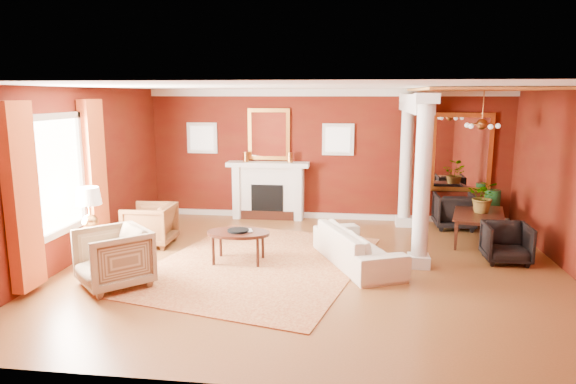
# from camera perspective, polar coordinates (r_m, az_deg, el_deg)

# --- Properties ---
(ground) EXTENTS (8.00, 8.00, 0.00)m
(ground) POSITION_cam_1_polar(r_m,az_deg,el_deg) (8.43, 2.85, -8.47)
(ground) COLOR brown
(ground) RESTS_ON ground
(room_shell) EXTENTS (8.04, 7.04, 2.92)m
(room_shell) POSITION_cam_1_polar(r_m,az_deg,el_deg) (8.00, 2.98, 5.31)
(room_shell) COLOR #571C0C
(room_shell) RESTS_ON ground
(fireplace) EXTENTS (1.85, 0.42, 1.29)m
(fireplace) POSITION_cam_1_polar(r_m,az_deg,el_deg) (11.61, -2.21, 0.19)
(fireplace) COLOR silver
(fireplace) RESTS_ON ground
(overmantel_mirror) EXTENTS (0.95, 0.07, 1.15)m
(overmantel_mirror) POSITION_cam_1_polar(r_m,az_deg,el_deg) (11.58, -2.14, 6.43)
(overmantel_mirror) COLOR gold
(overmantel_mirror) RESTS_ON fireplace
(flank_window_left) EXTENTS (0.70, 0.07, 0.70)m
(flank_window_left) POSITION_cam_1_polar(r_m,az_deg,el_deg) (11.96, -9.51, 5.94)
(flank_window_left) COLOR silver
(flank_window_left) RESTS_ON room_shell
(flank_window_right) EXTENTS (0.70, 0.07, 0.70)m
(flank_window_right) POSITION_cam_1_polar(r_m,az_deg,el_deg) (11.45, 5.58, 5.83)
(flank_window_right) COLOR silver
(flank_window_right) RESTS_ON room_shell
(left_window) EXTENTS (0.21, 2.55, 2.60)m
(left_window) POSITION_cam_1_polar(r_m,az_deg,el_deg) (8.72, -23.86, 0.92)
(left_window) COLOR white
(left_window) RESTS_ON room_shell
(column_front) EXTENTS (0.36, 0.36, 2.80)m
(column_front) POSITION_cam_1_polar(r_m,az_deg,el_deg) (8.42, 14.72, 1.19)
(column_front) COLOR silver
(column_front) RESTS_ON ground
(column_back) EXTENTS (0.36, 0.36, 2.80)m
(column_back) POSITION_cam_1_polar(r_m,az_deg,el_deg) (11.07, 13.00, 3.50)
(column_back) COLOR silver
(column_back) RESTS_ON ground
(header_beam) EXTENTS (0.30, 3.20, 0.32)m
(header_beam) POSITION_cam_1_polar(r_m,az_deg,el_deg) (9.90, 13.90, 9.56)
(header_beam) COLOR silver
(header_beam) RESTS_ON column_front
(amber_ceiling) EXTENTS (2.30, 3.40, 0.04)m
(amber_ceiling) POSITION_cam_1_polar(r_m,az_deg,el_deg) (9.94, 20.77, 10.63)
(amber_ceiling) COLOR #D68C3F
(amber_ceiling) RESTS_ON room_shell
(dining_mirror) EXTENTS (1.30, 0.07, 1.70)m
(dining_mirror) POSITION_cam_1_polar(r_m,az_deg,el_deg) (11.68, 18.70, 4.18)
(dining_mirror) COLOR gold
(dining_mirror) RESTS_ON room_shell
(chandelier) EXTENTS (0.60, 0.62, 0.75)m
(chandelier) POSITION_cam_1_polar(r_m,az_deg,el_deg) (10.02, 20.75, 7.06)
(chandelier) COLOR #B57939
(chandelier) RESTS_ON room_shell
(crown_trim) EXTENTS (8.00, 0.08, 0.16)m
(crown_trim) POSITION_cam_1_polar(r_m,az_deg,el_deg) (11.41, 4.40, 10.96)
(crown_trim) COLOR silver
(crown_trim) RESTS_ON room_shell
(base_trim) EXTENTS (8.00, 0.08, 0.12)m
(base_trim) POSITION_cam_1_polar(r_m,az_deg,el_deg) (11.73, 4.21, -2.64)
(base_trim) COLOR silver
(base_trim) RESTS_ON ground
(rug) EXTENTS (4.13, 4.92, 0.02)m
(rug) POSITION_cam_1_polar(r_m,az_deg,el_deg) (8.63, -3.27, -7.95)
(rug) COLOR maroon
(rug) RESTS_ON ground
(sofa) EXTENTS (1.41, 2.18, 0.82)m
(sofa) POSITION_cam_1_polar(r_m,az_deg,el_deg) (8.58, 7.74, -5.33)
(sofa) COLOR white
(sofa) RESTS_ON ground
(armchair_leopard) EXTENTS (0.80, 0.85, 0.86)m
(armchair_leopard) POSITION_cam_1_polar(r_m,az_deg,el_deg) (9.92, -15.10, -3.30)
(armchair_leopard) COLOR black
(armchair_leopard) RESTS_ON ground
(armchair_stripe) EXTENTS (1.27, 1.27, 0.95)m
(armchair_stripe) POSITION_cam_1_polar(r_m,az_deg,el_deg) (7.95, -18.85, -6.65)
(armchair_stripe) COLOR tan
(armchair_stripe) RESTS_ON ground
(coffee_table) EXTENTS (1.06, 1.06, 0.53)m
(coffee_table) POSITION_cam_1_polar(r_m,az_deg,el_deg) (8.61, -5.54, -4.70)
(coffee_table) COLOR black
(coffee_table) RESTS_ON ground
(coffee_book) EXTENTS (0.16, 0.07, 0.23)m
(coffee_book) POSITION_cam_1_polar(r_m,az_deg,el_deg) (8.58, -5.13, -3.65)
(coffee_book) COLOR black
(coffee_book) RESTS_ON coffee_table
(side_table) EXTENTS (0.54, 0.54, 1.35)m
(side_table) POSITION_cam_1_polar(r_m,az_deg,el_deg) (8.67, -21.16, -2.52)
(side_table) COLOR black
(side_table) RESTS_ON ground
(dining_table) EXTENTS (0.91, 1.68, 0.89)m
(dining_table) POSITION_cam_1_polar(r_m,az_deg,el_deg) (10.43, 20.57, -2.84)
(dining_table) COLOR black
(dining_table) RESTS_ON ground
(dining_chair_near) EXTENTS (0.71, 0.67, 0.73)m
(dining_chair_near) POSITION_cam_1_polar(r_m,az_deg,el_deg) (9.36, 23.13, -5.03)
(dining_chair_near) COLOR black
(dining_chair_near) RESTS_ON ground
(dining_chair_far) EXTENTS (0.80, 0.75, 0.82)m
(dining_chair_far) POSITION_cam_1_polar(r_m,az_deg,el_deg) (11.33, 17.98, -1.83)
(dining_chair_far) COLOR black
(dining_chair_far) RESTS_ON ground
(green_urn) EXTENTS (0.35, 0.35, 0.84)m
(green_urn) POSITION_cam_1_polar(r_m,az_deg,el_deg) (11.57, 21.67, -2.21)
(green_urn) COLOR #16451D
(green_urn) RESTS_ON ground
(potted_plant) EXTENTS (0.73, 0.77, 0.49)m
(potted_plant) POSITION_cam_1_polar(r_m,az_deg,el_deg) (10.36, 21.03, 0.93)
(potted_plant) COLOR #26591E
(potted_plant) RESTS_ON dining_table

